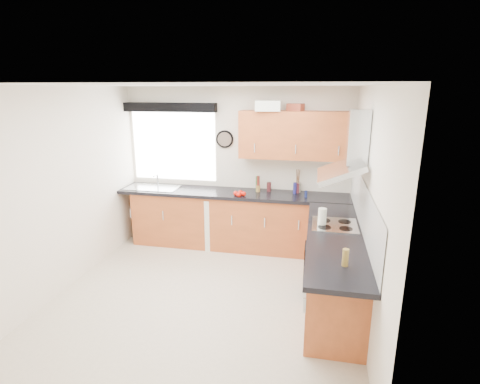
% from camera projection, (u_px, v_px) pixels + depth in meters
% --- Properties ---
extents(ground_plane, '(3.60, 3.60, 0.00)m').
position_uv_depth(ground_plane, '(207.00, 294.00, 4.65)').
color(ground_plane, beige).
extents(ceiling, '(3.60, 3.60, 0.02)m').
position_uv_depth(ceiling, '(201.00, 85.00, 3.98)').
color(ceiling, white).
rests_on(ceiling, wall_back).
extents(wall_back, '(3.60, 0.02, 2.50)m').
position_uv_depth(wall_back, '(237.00, 167.00, 6.01)').
color(wall_back, silver).
rests_on(wall_back, ground_plane).
extents(wall_front, '(3.60, 0.02, 2.50)m').
position_uv_depth(wall_front, '(129.00, 269.00, 2.61)').
color(wall_front, silver).
rests_on(wall_front, ground_plane).
extents(wall_left, '(0.02, 3.60, 2.50)m').
position_uv_depth(wall_left, '(65.00, 189.00, 4.66)').
color(wall_left, silver).
rests_on(wall_left, ground_plane).
extents(wall_right, '(0.02, 3.60, 2.50)m').
position_uv_depth(wall_right, '(367.00, 207.00, 3.96)').
color(wall_right, silver).
rests_on(wall_right, ground_plane).
extents(window, '(1.40, 0.02, 1.10)m').
position_uv_depth(window, '(174.00, 146.00, 6.12)').
color(window, silver).
rests_on(window, wall_back).
extents(window_blind, '(1.50, 0.18, 0.14)m').
position_uv_depth(window_blind, '(170.00, 107.00, 5.87)').
color(window_blind, black).
rests_on(window_blind, wall_back).
extents(splashback, '(0.01, 3.00, 0.54)m').
position_uv_depth(splashback, '(362.00, 205.00, 4.27)').
color(splashback, white).
rests_on(splashback, wall_right).
extents(base_cab_back, '(3.00, 0.58, 0.86)m').
position_uv_depth(base_cab_back, '(227.00, 220.00, 5.98)').
color(base_cab_back, '#94441F').
rests_on(base_cab_back, ground_plane).
extents(base_cab_corner, '(0.60, 0.60, 0.86)m').
position_uv_depth(base_cab_corner, '(329.00, 228.00, 5.66)').
color(base_cab_corner, '#94441F').
rests_on(base_cab_corner, ground_plane).
extents(base_cab_right, '(0.58, 2.10, 0.86)m').
position_uv_depth(base_cab_right, '(333.00, 268.00, 4.38)').
color(base_cab_right, '#94441F').
rests_on(base_cab_right, ground_plane).
extents(worktop_back, '(3.60, 0.62, 0.05)m').
position_uv_depth(worktop_back, '(233.00, 194.00, 5.83)').
color(worktop_back, black).
rests_on(worktop_back, base_cab_back).
extents(worktop_right, '(0.62, 2.42, 0.05)m').
position_uv_depth(worktop_right, '(336.00, 237.00, 4.12)').
color(worktop_right, black).
rests_on(worktop_right, base_cab_right).
extents(sink, '(0.84, 0.46, 0.10)m').
position_uv_depth(sink, '(153.00, 185.00, 6.07)').
color(sink, silver).
rests_on(sink, worktop_back).
extents(oven, '(0.56, 0.58, 0.85)m').
position_uv_depth(oven, '(332.00, 263.00, 4.53)').
color(oven, black).
rests_on(oven, ground_plane).
extents(hob_plate, '(0.52, 0.52, 0.01)m').
position_uv_depth(hob_plate, '(335.00, 225.00, 4.39)').
color(hob_plate, silver).
rests_on(hob_plate, worktop_right).
extents(extractor_hood, '(0.52, 0.78, 0.66)m').
position_uv_depth(extractor_hood, '(349.00, 153.00, 4.15)').
color(extractor_hood, silver).
rests_on(extractor_hood, wall_right).
extents(upper_cabinets, '(1.70, 0.35, 0.70)m').
position_uv_depth(upper_cabinets, '(297.00, 135.00, 5.52)').
color(upper_cabinets, '#94441F').
rests_on(upper_cabinets, wall_back).
extents(washing_machine, '(0.64, 0.63, 0.82)m').
position_uv_depth(washing_machine, '(224.00, 221.00, 6.00)').
color(washing_machine, silver).
rests_on(washing_machine, ground_plane).
extents(wall_clock, '(0.28, 0.04, 0.28)m').
position_uv_depth(wall_clock, '(224.00, 139.00, 5.89)').
color(wall_clock, black).
rests_on(wall_clock, wall_back).
extents(casserole, '(0.39, 0.30, 0.15)m').
position_uv_depth(casserole, '(268.00, 106.00, 5.39)').
color(casserole, silver).
rests_on(casserole, upper_cabinets).
extents(storage_box, '(0.26, 0.24, 0.10)m').
position_uv_depth(storage_box, '(296.00, 107.00, 5.51)').
color(storage_box, '#A7462E').
rests_on(storage_box, upper_cabinets).
extents(utensil_pot, '(0.11, 0.11, 0.15)m').
position_uv_depth(utensil_pot, '(297.00, 187.00, 5.80)').
color(utensil_pot, gray).
rests_on(utensil_pot, worktop_back).
extents(kitchen_roll, '(0.12, 0.12, 0.21)m').
position_uv_depth(kitchen_roll, '(322.00, 217.00, 4.36)').
color(kitchen_roll, silver).
rests_on(kitchen_roll, worktop_right).
extents(tomato_cluster, '(0.18, 0.18, 0.07)m').
position_uv_depth(tomato_cluster, '(240.00, 194.00, 5.59)').
color(tomato_cluster, '#B80F05').
rests_on(tomato_cluster, worktop_back).
extents(jar_0, '(0.07, 0.07, 0.14)m').
position_uv_depth(jar_0, '(269.00, 187.00, 5.84)').
color(jar_0, '#45181A').
rests_on(jar_0, worktop_back).
extents(jar_1, '(0.06, 0.06, 0.24)m').
position_uv_depth(jar_1, '(257.00, 184.00, 5.84)').
color(jar_1, '#1D481A').
rests_on(jar_1, worktop_back).
extents(jar_2, '(0.04, 0.04, 0.10)m').
position_uv_depth(jar_2, '(306.00, 194.00, 5.53)').
color(jar_2, '#161D4B').
rests_on(jar_2, worktop_back).
extents(jar_3, '(0.04, 0.04, 0.25)m').
position_uv_depth(jar_3, '(258.00, 184.00, 5.80)').
color(jar_3, '#561A12').
rests_on(jar_3, worktop_back).
extents(jar_4, '(0.05, 0.05, 0.17)m').
position_uv_depth(jar_4, '(295.00, 188.00, 5.70)').
color(jar_4, navy).
rests_on(jar_4, worktop_back).
extents(jar_5, '(0.06, 0.06, 0.15)m').
position_uv_depth(jar_5, '(297.00, 188.00, 5.75)').
color(jar_5, '#561E26').
rests_on(jar_5, worktop_back).
extents(jar_6, '(0.06, 0.06, 0.11)m').
position_uv_depth(jar_6, '(258.00, 188.00, 5.82)').
color(jar_6, olive).
rests_on(jar_6, worktop_back).
extents(bottle_0, '(0.06, 0.06, 0.16)m').
position_uv_depth(bottle_0, '(345.00, 257.00, 3.38)').
color(bottle_0, olive).
rests_on(bottle_0, worktop_right).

